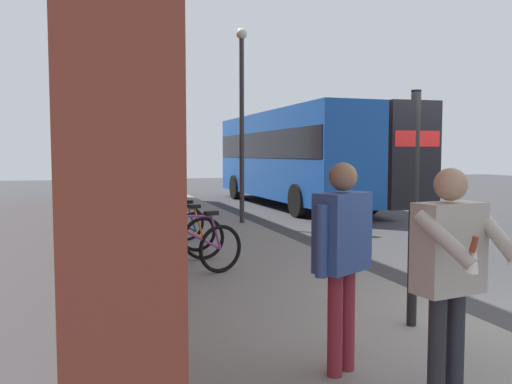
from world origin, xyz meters
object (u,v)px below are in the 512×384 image
(bicycle_end_of_row, at_px, (168,230))
(city_bus, at_px, (292,153))
(bicycle_under_window, at_px, (173,238))
(tourist_with_hotdogs, at_px, (451,263))
(street_lamp, at_px, (242,108))
(bicycle_leaning_wall, at_px, (162,223))
(pedestrian_near_bus, at_px, (342,246))
(bicycle_beside_lamp, at_px, (189,250))
(transit_info_sign, at_px, (415,170))

(bicycle_end_of_row, bearing_deg, city_bus, -34.08)
(city_bus, bearing_deg, bicycle_under_window, 148.56)
(tourist_with_hotdogs, distance_m, street_lamp, 10.23)
(city_bus, height_order, street_lamp, street_lamp)
(bicycle_leaning_wall, bearing_deg, pedestrian_near_bus, -174.95)
(bicycle_end_of_row, distance_m, bicycle_leaning_wall, 1.01)
(bicycle_beside_lamp, distance_m, bicycle_end_of_row, 2.12)
(bicycle_leaning_wall, height_order, street_lamp, street_lamp)
(bicycle_under_window, height_order, street_lamp, street_lamp)
(bicycle_leaning_wall, height_order, city_bus, city_bus)
(bicycle_beside_lamp, xyz_separation_m, city_bus, (10.49, -5.64, 1.41))
(bicycle_beside_lamp, distance_m, pedestrian_near_bus, 3.73)
(bicycle_beside_lamp, distance_m, bicycle_leaning_wall, 3.13)
(tourist_with_hotdogs, bearing_deg, bicycle_under_window, 10.94)
(tourist_with_hotdogs, bearing_deg, transit_info_sign, -26.29)
(bicycle_under_window, height_order, bicycle_leaning_wall, same)
(bicycle_beside_lamp, bearing_deg, street_lamp, -22.90)
(bicycle_beside_lamp, height_order, street_lamp, street_lamp)
(bicycle_end_of_row, relative_size, pedestrian_near_bus, 1.00)
(bicycle_end_of_row, bearing_deg, tourist_with_hotdogs, -171.08)
(bicycle_beside_lamp, xyz_separation_m, pedestrian_near_bus, (-3.62, -0.59, 0.65))
(transit_info_sign, bearing_deg, bicycle_under_window, 25.68)
(bicycle_beside_lamp, distance_m, transit_info_sign, 3.53)
(bicycle_beside_lamp, height_order, transit_info_sign, transit_info_sign)
(street_lamp, bearing_deg, bicycle_under_window, 151.28)
(bicycle_end_of_row, relative_size, transit_info_sign, 0.70)
(bicycle_end_of_row, bearing_deg, pedestrian_near_bus, -173.90)
(street_lamp, bearing_deg, city_bus, -33.73)
(bicycle_leaning_wall, bearing_deg, bicycle_beside_lamp, -179.96)
(transit_info_sign, distance_m, city_bus, 13.80)
(pedestrian_near_bus, xyz_separation_m, street_lamp, (9.17, -1.75, 1.90))
(pedestrian_near_bus, distance_m, street_lamp, 9.52)
(bicycle_beside_lamp, relative_size, transit_info_sign, 0.71)
(pedestrian_near_bus, bearing_deg, bicycle_end_of_row, 6.10)
(city_bus, bearing_deg, transit_info_sign, 163.91)
(city_bus, distance_m, street_lamp, 6.05)
(bicycle_beside_lamp, bearing_deg, bicycle_end_of_row, 0.51)
(bicycle_beside_lamp, xyz_separation_m, tourist_with_hotdogs, (-4.41, -1.01, 0.64))
(transit_info_sign, xyz_separation_m, street_lamp, (8.32, -0.52, 1.33))
(bicycle_beside_lamp, bearing_deg, transit_info_sign, -146.76)
(bicycle_end_of_row, distance_m, city_bus, 10.20)
(street_lamp, bearing_deg, tourist_with_hotdogs, 172.37)
(bicycle_beside_lamp, height_order, tourist_with_hotdogs, tourist_with_hotdogs)
(bicycle_beside_lamp, distance_m, street_lamp, 6.54)
(bicycle_leaning_wall, bearing_deg, city_bus, -37.48)
(transit_info_sign, relative_size, city_bus, 0.23)
(bicycle_end_of_row, distance_m, tourist_with_hotdogs, 6.65)
(bicycle_under_window, xyz_separation_m, city_bus, (9.34, -5.71, 1.41))
(bicycle_end_of_row, height_order, transit_info_sign, transit_info_sign)
(bicycle_end_of_row, bearing_deg, bicycle_beside_lamp, -179.49)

